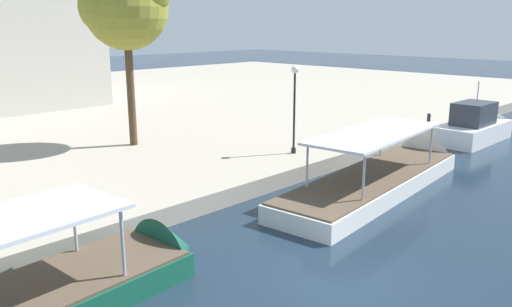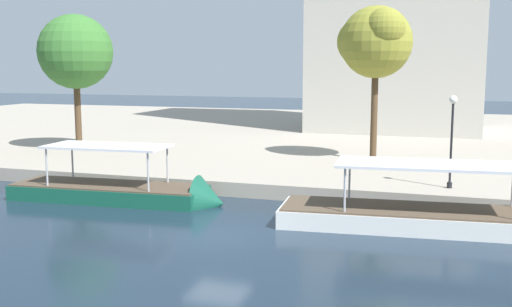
{
  "view_description": "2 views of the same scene",
  "coord_description": "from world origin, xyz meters",
  "px_view_note": "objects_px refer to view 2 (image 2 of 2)",
  "views": [
    {
      "loc": [
        -12.21,
        -8.1,
        7.76
      ],
      "look_at": [
        5.15,
        8.7,
        1.7
      ],
      "focal_mm": 36.09,
      "sensor_mm": 36.0,
      "label": 1
    },
    {
      "loc": [
        9.3,
        -23.2,
        7.16
      ],
      "look_at": [
        -0.87,
        7.87,
        2.44
      ],
      "focal_mm": 42.81,
      "sensor_mm": 36.0,
      "label": 2
    }
  ],
  "objects_px": {
    "tour_boat_2": "(458,223)",
    "tree_1": "(374,41)",
    "lamp_post": "(452,130)",
    "tree_2": "(76,54)",
    "tour_boat_1": "(128,195)"
  },
  "relations": [
    {
      "from": "tour_boat_2",
      "to": "tree_1",
      "type": "xyz_separation_m",
      "value": [
        -5.59,
        13.51,
        8.44
      ]
    },
    {
      "from": "tour_boat_2",
      "to": "lamp_post",
      "type": "bearing_deg",
      "value": 89.39
    },
    {
      "from": "lamp_post",
      "to": "tree_1",
      "type": "bearing_deg",
      "value": 122.56
    },
    {
      "from": "tour_boat_1",
      "to": "lamp_post",
      "type": "xyz_separation_m",
      "value": [
        16.28,
        4.75,
        3.59
      ]
    },
    {
      "from": "tour_boat_1",
      "to": "tree_2",
      "type": "height_order",
      "value": "tree_2"
    },
    {
      "from": "tour_boat_1",
      "to": "tree_2",
      "type": "bearing_deg",
      "value": 129.43
    },
    {
      "from": "lamp_post",
      "to": "tree_1",
      "type": "distance_m",
      "value": 10.74
    },
    {
      "from": "lamp_post",
      "to": "tree_2",
      "type": "xyz_separation_m",
      "value": [
        -26.95,
        6.7,
        4.14
      ]
    },
    {
      "from": "tour_boat_1",
      "to": "tour_boat_2",
      "type": "distance_m",
      "value": 16.73
    },
    {
      "from": "tour_boat_1",
      "to": "tour_boat_2",
      "type": "height_order",
      "value": "tour_boat_1"
    },
    {
      "from": "tree_2",
      "to": "tour_boat_1",
      "type": "bearing_deg",
      "value": -47.02
    },
    {
      "from": "tour_boat_2",
      "to": "tree_1",
      "type": "height_order",
      "value": "tree_1"
    },
    {
      "from": "tour_boat_1",
      "to": "tree_2",
      "type": "distance_m",
      "value": 17.46
    },
    {
      "from": "tour_boat_2",
      "to": "lamp_post",
      "type": "xyz_separation_m",
      "value": [
        -0.44,
        5.43,
        3.57
      ]
    },
    {
      "from": "tour_boat_1",
      "to": "lamp_post",
      "type": "height_order",
      "value": "lamp_post"
    }
  ]
}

